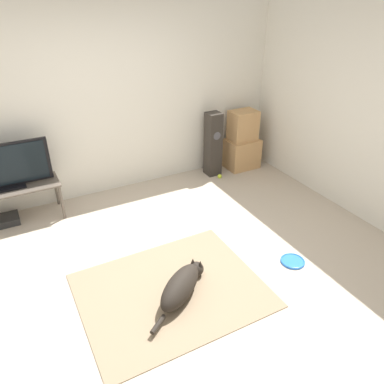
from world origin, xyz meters
TOP-DOWN VIEW (x-y plane):
  - ground_plane at (0.00, 0.00)m, footprint 12.00×12.00m
  - wall_back at (0.00, 2.10)m, footprint 8.00×0.06m
  - wall_right at (2.60, 0.00)m, footprint 0.06×8.00m
  - area_rug at (-0.15, -0.24)m, footprint 1.75×1.42m
  - dog at (-0.10, -0.36)m, footprint 0.80×0.61m
  - frisbee at (1.20, -0.47)m, footprint 0.26×0.26m
  - cardboard_box_lower at (2.09, 1.81)m, footprint 0.51×0.37m
  - cardboard_box_upper at (2.09, 1.82)m, footprint 0.42×0.31m
  - floor_speaker at (1.54, 1.81)m, footprint 0.22×0.22m
  - tv_stand at (-1.34, 1.80)m, footprint 1.13×0.46m
  - tv at (-1.34, 1.80)m, footprint 1.04×0.20m
  - tennis_ball_by_boxes at (1.61, 1.79)m, footprint 0.07×0.07m
  - tennis_ball_near_speaker at (1.56, 1.62)m, footprint 0.07×0.07m
  - game_console at (-1.49, 1.83)m, footprint 0.33×0.28m

SIDE VIEW (x-z plane):
  - ground_plane at x=0.00m, z-range 0.00..0.00m
  - area_rug at x=-0.15m, z-range 0.00..0.01m
  - frisbee at x=1.20m, z-range 0.00..0.03m
  - tennis_ball_by_boxes at x=1.61m, z-range 0.00..0.07m
  - tennis_ball_near_speaker at x=1.56m, z-range 0.00..0.07m
  - game_console at x=-1.49m, z-range 0.00..0.09m
  - dog at x=-0.10m, z-range 0.00..0.28m
  - cardboard_box_lower at x=2.09m, z-range 0.00..0.47m
  - tv_stand at x=-1.34m, z-range 0.19..0.67m
  - floor_speaker at x=1.54m, z-range 0.00..0.99m
  - cardboard_box_upper at x=2.09m, z-range 0.47..0.94m
  - tv at x=-1.34m, z-range 0.48..1.04m
  - wall_back at x=0.00m, z-range 0.00..2.55m
  - wall_right at x=2.60m, z-range 0.00..2.55m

